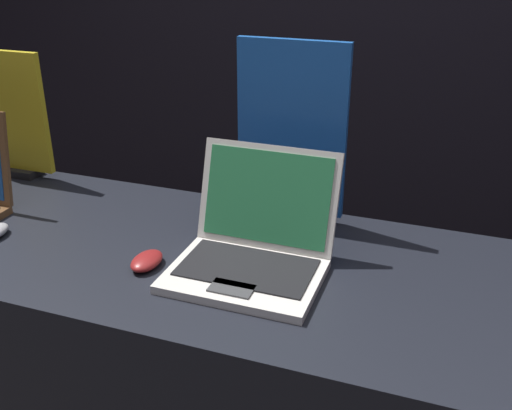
{
  "coord_description": "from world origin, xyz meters",
  "views": [
    {
      "loc": [
        0.42,
        -0.81,
        1.71
      ],
      "look_at": [
        0.01,
        0.33,
        1.15
      ],
      "focal_mm": 42.0,
      "sensor_mm": 36.0,
      "label": 1
    }
  ],
  "objects_px": {
    "promo_stand_front": "(7,118)",
    "mouse_middle": "(147,261)",
    "promo_stand_middle": "(291,137)",
    "laptop_middle": "(254,244)"
  },
  "relations": [
    {
      "from": "promo_stand_front",
      "to": "mouse_middle",
      "type": "bearing_deg",
      "value": -28.58
    },
    {
      "from": "mouse_middle",
      "to": "promo_stand_middle",
      "type": "relative_size",
      "value": 0.21
    },
    {
      "from": "promo_stand_front",
      "to": "promo_stand_middle",
      "type": "bearing_deg",
      "value": -0.24
    },
    {
      "from": "laptop_middle",
      "to": "promo_stand_middle",
      "type": "xyz_separation_m",
      "value": [
        0.0,
        0.28,
        0.17
      ]
    },
    {
      "from": "laptop_middle",
      "to": "promo_stand_middle",
      "type": "height_order",
      "value": "promo_stand_middle"
    },
    {
      "from": "promo_stand_front",
      "to": "laptop_middle",
      "type": "height_order",
      "value": "promo_stand_front"
    },
    {
      "from": "laptop_middle",
      "to": "mouse_middle",
      "type": "distance_m",
      "value": 0.25
    },
    {
      "from": "laptop_middle",
      "to": "mouse_middle",
      "type": "height_order",
      "value": "laptop_middle"
    },
    {
      "from": "mouse_middle",
      "to": "promo_stand_front",
      "type": "bearing_deg",
      "value": 151.42
    },
    {
      "from": "laptop_middle",
      "to": "promo_stand_middle",
      "type": "bearing_deg",
      "value": 90.0
    }
  ]
}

